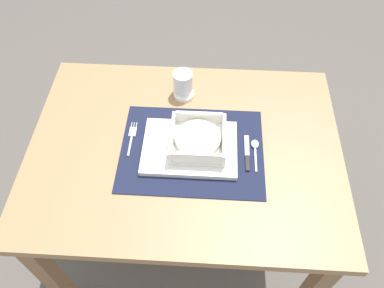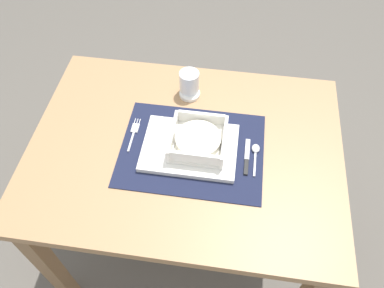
{
  "view_description": "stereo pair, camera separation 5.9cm",
  "coord_description": "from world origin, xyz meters",
  "px_view_note": "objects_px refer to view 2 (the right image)",
  "views": [
    {
      "loc": [
        0.06,
        -0.69,
        1.66
      ],
      "look_at": [
        0.02,
        -0.01,
        0.76
      ],
      "focal_mm": 35.77,
      "sensor_mm": 36.0,
      "label": 1
    },
    {
      "loc": [
        0.12,
        -0.68,
        1.66
      ],
      "look_at": [
        0.02,
        -0.01,
        0.76
      ],
      "focal_mm": 35.77,
      "sensor_mm": 36.0,
      "label": 2
    }
  ],
  "objects_px": {
    "dining_table": "(185,166)",
    "porridge_bowl": "(198,139)",
    "condiment_saucer": "(190,93)",
    "drinking_glass": "(189,84)",
    "spoon": "(256,152)",
    "butter_knife": "(247,159)",
    "fork": "(134,132)"
  },
  "relations": [
    {
      "from": "dining_table",
      "to": "condiment_saucer",
      "type": "relative_size",
      "value": 13.65
    },
    {
      "from": "fork",
      "to": "drinking_glass",
      "type": "relative_size",
      "value": 1.52
    },
    {
      "from": "butter_knife",
      "to": "condiment_saucer",
      "type": "bearing_deg",
      "value": 134.17
    },
    {
      "from": "spoon",
      "to": "drinking_glass",
      "type": "height_order",
      "value": "drinking_glass"
    },
    {
      "from": "butter_knife",
      "to": "drinking_glass",
      "type": "relative_size",
      "value": 1.52
    },
    {
      "from": "porridge_bowl",
      "to": "dining_table",
      "type": "bearing_deg",
      "value": -175.41
    },
    {
      "from": "butter_knife",
      "to": "condiment_saucer",
      "type": "height_order",
      "value": "condiment_saucer"
    },
    {
      "from": "condiment_saucer",
      "to": "drinking_glass",
      "type": "bearing_deg",
      "value": 103.71
    },
    {
      "from": "butter_knife",
      "to": "porridge_bowl",
      "type": "bearing_deg",
      "value": 173.24
    },
    {
      "from": "drinking_glass",
      "to": "spoon",
      "type": "bearing_deg",
      "value": -43.89
    },
    {
      "from": "condiment_saucer",
      "to": "dining_table",
      "type": "bearing_deg",
      "value": -85.33
    },
    {
      "from": "butter_knife",
      "to": "condiment_saucer",
      "type": "relative_size",
      "value": 1.86
    },
    {
      "from": "spoon",
      "to": "butter_knife",
      "type": "bearing_deg",
      "value": -127.11
    },
    {
      "from": "dining_table",
      "to": "porridge_bowl",
      "type": "distance_m",
      "value": 0.15
    },
    {
      "from": "porridge_bowl",
      "to": "fork",
      "type": "distance_m",
      "value": 0.21
    },
    {
      "from": "fork",
      "to": "spoon",
      "type": "xyz_separation_m",
      "value": [
        0.38,
        -0.02,
        0.0
      ]
    },
    {
      "from": "porridge_bowl",
      "to": "spoon",
      "type": "bearing_deg",
      "value": 0.48
    },
    {
      "from": "dining_table",
      "to": "butter_knife",
      "type": "relative_size",
      "value": 7.32
    },
    {
      "from": "porridge_bowl",
      "to": "fork",
      "type": "bearing_deg",
      "value": 172.91
    },
    {
      "from": "drinking_glass",
      "to": "condiment_saucer",
      "type": "relative_size",
      "value": 1.23
    },
    {
      "from": "spoon",
      "to": "drinking_glass",
      "type": "distance_m",
      "value": 0.33
    },
    {
      "from": "fork",
      "to": "condiment_saucer",
      "type": "distance_m",
      "value": 0.24
    },
    {
      "from": "spoon",
      "to": "drinking_glass",
      "type": "xyz_separation_m",
      "value": [
        -0.23,
        0.23,
        0.03
      ]
    },
    {
      "from": "fork",
      "to": "drinking_glass",
      "type": "distance_m",
      "value": 0.25
    },
    {
      "from": "fork",
      "to": "dining_table",
      "type": "bearing_deg",
      "value": -7.25
    },
    {
      "from": "fork",
      "to": "spoon",
      "type": "relative_size",
      "value": 1.13
    },
    {
      "from": "dining_table",
      "to": "spoon",
      "type": "distance_m",
      "value": 0.24
    },
    {
      "from": "dining_table",
      "to": "fork",
      "type": "xyz_separation_m",
      "value": [
        -0.17,
        0.03,
        0.11
      ]
    },
    {
      "from": "porridge_bowl",
      "to": "butter_knife",
      "type": "xyz_separation_m",
      "value": [
        0.15,
        -0.03,
        -0.03
      ]
    },
    {
      "from": "spoon",
      "to": "butter_knife",
      "type": "height_order",
      "value": "spoon"
    },
    {
      "from": "dining_table",
      "to": "drinking_glass",
      "type": "relative_size",
      "value": 11.1
    },
    {
      "from": "dining_table",
      "to": "drinking_glass",
      "type": "bearing_deg",
      "value": 95.19
    }
  ]
}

